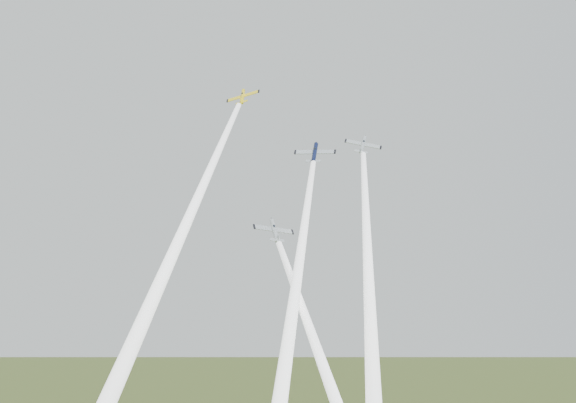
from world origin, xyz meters
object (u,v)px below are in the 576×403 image
object	(u,v)px
plane_yellow	(243,96)
plane_silver_right	(363,145)
plane_silver_low	(274,230)
plane_navy	(315,153)

from	to	relation	value
plane_yellow	plane_silver_right	world-z (taller)	plane_yellow
plane_silver_right	plane_silver_low	bearing A→B (deg)	-129.26
plane_yellow	plane_silver_right	xyz separation A→B (m)	(22.68, 1.48, -9.22)
plane_yellow	plane_silver_low	bearing A→B (deg)	-55.06
plane_silver_right	plane_yellow	bearing A→B (deg)	-173.86
plane_navy	plane_silver_right	xyz separation A→B (m)	(9.07, 3.61, 2.21)
plane_navy	plane_silver_right	size ratio (longest dim) A/B	1.09
plane_yellow	plane_silver_low	distance (m)	32.28
plane_yellow	plane_silver_low	xyz separation A→B (m)	(7.09, -16.03, -27.10)
plane_navy	plane_silver_right	distance (m)	10.01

